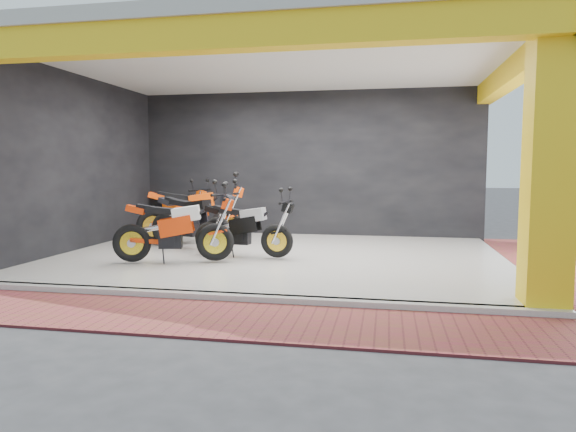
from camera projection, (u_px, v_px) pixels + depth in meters
The scene contains 16 objects.
ground at pixel (251, 284), 7.49m from camera, with size 80.00×80.00×0.00m, color #2D2D30.
showroom_floor at pixel (280, 257), 9.44m from camera, with size 8.00×6.00×0.10m, color white.
showroom_ceiling at pixel (279, 60), 9.11m from camera, with size 8.40×6.40×0.20m, color beige.
back_wall at pixel (306, 166), 12.31m from camera, with size 8.20×0.20×3.50m, color black.
left_wall at pixel (75, 165), 10.06m from camera, with size 0.20×6.20×3.50m, color black.
corner_column at pixel (549, 162), 5.89m from camera, with size 0.50×0.50×3.50m, color yellow.
header_beam_front at pixel (228, 34), 6.21m from camera, with size 8.40×0.30×0.40m, color yellow.
header_beam_right at pixel (518, 69), 8.38m from camera, with size 0.30×6.40×0.40m, color yellow.
floor_kerb at pixel (231, 298), 6.49m from camera, with size 8.00×0.20×0.10m, color white.
paver_front at pixel (210, 318), 5.73m from camera, with size 9.00×1.40×0.03m, color maroon.
paver_right at pixel (561, 269), 8.54m from camera, with size 1.40×7.00×0.03m, color maroon.
moto_hero at pixel (215, 224), 8.61m from camera, with size 2.13×0.79×1.30m, color red, non-canonical shape.
moto_row_a at pixel (277, 225), 8.93m from camera, with size 1.97×0.73×1.20m, color black, non-canonical shape.
moto_row_b at pixel (218, 217), 9.66m from camera, with size 2.16×0.80×1.32m, color black, non-canonical shape.
moto_row_c at pixel (227, 209), 10.76m from camera, with size 2.37×0.88×1.45m, color #FF480A, non-canonical shape.
moto_row_d at pixel (194, 208), 12.32m from camera, with size 2.09×0.77×1.28m, color #E64C09, non-canonical shape.
Camera 1 is at (1.92, -7.13, 1.68)m, focal length 32.00 mm.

